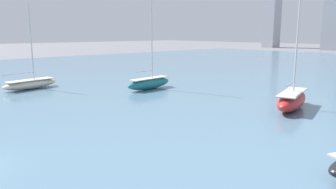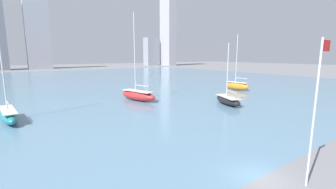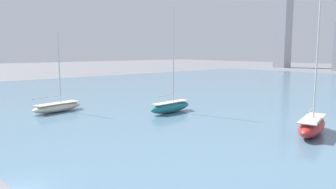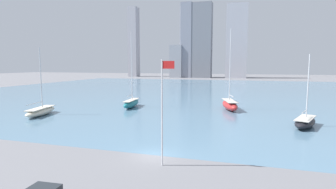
# 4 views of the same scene
# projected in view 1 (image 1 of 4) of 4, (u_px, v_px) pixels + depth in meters

# --- Properties ---
(sailboat_red) EXTENTS (4.85, 9.46, 16.96)m
(sailboat_red) POSITION_uv_depth(u_px,v_px,m) (292.00, 100.00, 36.68)
(sailboat_red) COLOR #B72828
(sailboat_red) RESTS_ON harbor_water
(sailboat_cream) EXTENTS (4.28, 9.19, 12.66)m
(sailboat_cream) POSITION_uv_depth(u_px,v_px,m) (30.00, 84.00, 50.08)
(sailboat_cream) COLOR beige
(sailboat_cream) RESTS_ON harbor_water
(sailboat_teal) EXTENTS (2.71, 8.72, 16.58)m
(sailboat_teal) POSITION_uv_depth(u_px,v_px,m) (149.00, 82.00, 49.83)
(sailboat_teal) COLOR #1E757F
(sailboat_teal) RESTS_ON harbor_water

